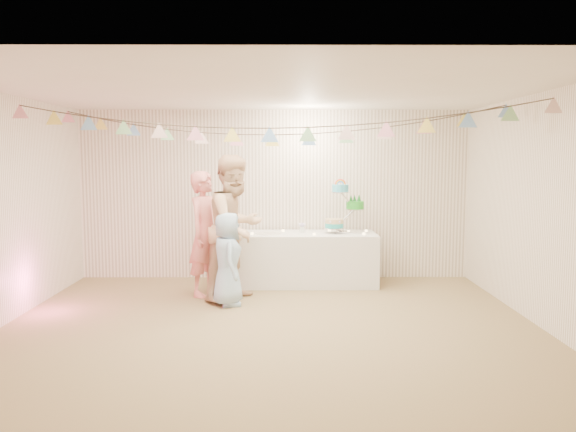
{
  "coord_description": "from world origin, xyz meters",
  "views": [
    {
      "loc": [
        0.16,
        -6.17,
        1.89
      ],
      "look_at": [
        0.2,
        0.8,
        1.15
      ],
      "focal_mm": 35.0,
      "sensor_mm": 36.0,
      "label": 1
    }
  ],
  "objects_px": {
    "person_adult_a": "(205,234)",
    "cake_stand": "(344,209)",
    "person_child": "(228,259)",
    "person_adult_b": "(236,228)",
    "table": "(307,259)"
  },
  "relations": [
    {
      "from": "person_child",
      "to": "person_adult_a",
      "type": "bearing_deg",
      "value": 21.69
    },
    {
      "from": "person_adult_a",
      "to": "person_child",
      "type": "bearing_deg",
      "value": -121.98
    },
    {
      "from": "person_adult_a",
      "to": "person_adult_b",
      "type": "xyz_separation_m",
      "value": [
        0.43,
        -0.23,
        0.11
      ]
    },
    {
      "from": "cake_stand",
      "to": "person_adult_b",
      "type": "xyz_separation_m",
      "value": [
        -1.52,
        -0.93,
        -0.16
      ]
    },
    {
      "from": "person_adult_a",
      "to": "cake_stand",
      "type": "bearing_deg",
      "value": -45.95
    },
    {
      "from": "table",
      "to": "cake_stand",
      "type": "distance_m",
      "value": 0.92
    },
    {
      "from": "table",
      "to": "cake_stand",
      "type": "bearing_deg",
      "value": 5.19
    },
    {
      "from": "person_adult_b",
      "to": "person_child",
      "type": "bearing_deg",
      "value": -156.59
    },
    {
      "from": "person_child",
      "to": "table",
      "type": "bearing_deg",
      "value": -53.69
    },
    {
      "from": "table",
      "to": "person_adult_a",
      "type": "xyz_separation_m",
      "value": [
        -1.4,
        -0.65,
        0.47
      ]
    },
    {
      "from": "cake_stand",
      "to": "person_adult_b",
      "type": "relative_size",
      "value": 0.39
    },
    {
      "from": "table",
      "to": "cake_stand",
      "type": "xyz_separation_m",
      "value": [
        0.55,
        0.05,
        0.74
      ]
    },
    {
      "from": "cake_stand",
      "to": "person_child",
      "type": "distance_m",
      "value": 2.09
    },
    {
      "from": "person_adult_b",
      "to": "person_child",
      "type": "xyz_separation_m",
      "value": [
        -0.08,
        -0.3,
        -0.36
      ]
    },
    {
      "from": "table",
      "to": "person_child",
      "type": "xyz_separation_m",
      "value": [
        -1.05,
        -1.18,
        0.21
      ]
    }
  ]
}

